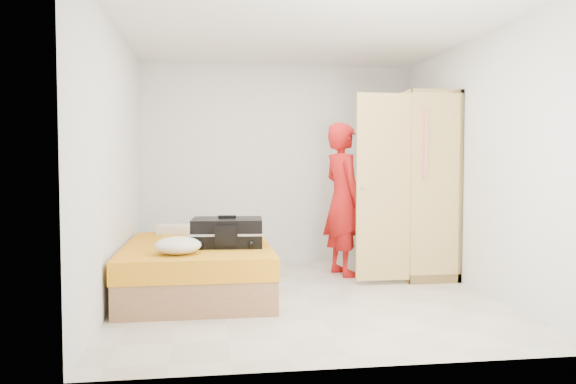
{
  "coord_description": "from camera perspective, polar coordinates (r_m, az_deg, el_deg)",
  "views": [
    {
      "loc": [
        -0.94,
        -5.43,
        1.31
      ],
      "look_at": [
        -0.09,
        0.5,
        1.0
      ],
      "focal_mm": 35.0,
      "sensor_mm": 36.0,
      "label": 1
    }
  ],
  "objects": [
    {
      "name": "room",
      "position": [
        5.51,
        1.7,
        2.86
      ],
      "size": [
        4.0,
        4.02,
        2.6
      ],
      "color": "beige",
      "rests_on": "ground"
    },
    {
      "name": "bed",
      "position": [
        5.78,
        -9.16,
        -7.63
      ],
      "size": [
        1.42,
        2.02,
        0.5
      ],
      "color": "#A07449",
      "rests_on": "ground"
    },
    {
      "name": "wardrobe",
      "position": [
        6.73,
        12.69,
        0.24
      ],
      "size": [
        1.17,
        1.2,
        2.1
      ],
      "color": "tan",
      "rests_on": "ground"
    },
    {
      "name": "person",
      "position": [
        6.58,
        5.6,
        -0.73
      ],
      "size": [
        0.58,
        0.73,
        1.78
      ],
      "primitive_type": "imported",
      "rotation": [
        0.0,
        0.0,
        1.83
      ],
      "color": "#B6200B",
      "rests_on": "ground"
    },
    {
      "name": "suitcase",
      "position": [
        5.52,
        -6.2,
        -4.09
      ],
      "size": [
        0.73,
        0.56,
        0.3
      ],
      "rotation": [
        0.0,
        0.0,
        -0.07
      ],
      "color": "black",
      "rests_on": "bed"
    },
    {
      "name": "round_cushion",
      "position": [
        5.1,
        -11.11,
        -5.35
      ],
      "size": [
        0.41,
        0.41,
        0.16
      ],
      "primitive_type": "ellipsoid",
      "color": "silver",
      "rests_on": "bed"
    },
    {
      "name": "pillow",
      "position": [
        6.58,
        -10.78,
        -3.72
      ],
      "size": [
        0.56,
        0.33,
        0.1
      ],
      "primitive_type": "cube",
      "rotation": [
        0.0,
        0.0,
        -0.11
      ],
      "color": "silver",
      "rests_on": "bed"
    }
  ]
}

